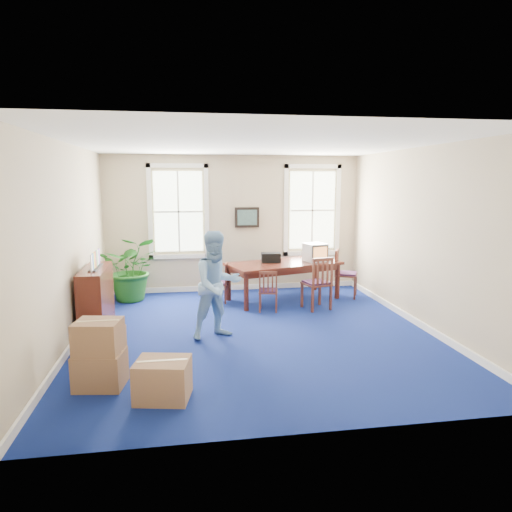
{
  "coord_description": "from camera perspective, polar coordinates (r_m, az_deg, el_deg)",
  "views": [
    {
      "loc": [
        -1.19,
        -7.5,
        2.6
      ],
      "look_at": [
        0.1,
        0.6,
        1.25
      ],
      "focal_mm": 32.0,
      "sensor_mm": 36.0,
      "label": 1
    }
  ],
  "objects": [
    {
      "name": "floor",
      "position": [
        8.02,
        -0.03,
        -9.56
      ],
      "size": [
        6.5,
        6.5,
        0.0
      ],
      "primitive_type": "plane",
      "color": "navy",
      "rests_on": "ground"
    },
    {
      "name": "ceiling",
      "position": [
        7.62,
        -0.03,
        13.87
      ],
      "size": [
        6.5,
        6.5,
        0.0
      ],
      "primitive_type": "plane",
      "rotation": [
        3.14,
        0.0,
        0.0
      ],
      "color": "white",
      "rests_on": "ground"
    },
    {
      "name": "wall_back",
      "position": [
        10.86,
        -2.73,
        4.05
      ],
      "size": [
        6.5,
        0.0,
        6.5
      ],
      "primitive_type": "plane",
      "rotation": [
        1.57,
        0.0,
        0.0
      ],
      "color": "tan",
      "rests_on": "ground"
    },
    {
      "name": "wall_front",
      "position": [
        4.52,
        6.46,
        -3.47
      ],
      "size": [
        6.5,
        0.0,
        6.5
      ],
      "primitive_type": "plane",
      "rotation": [
        -1.57,
        0.0,
        0.0
      ],
      "color": "tan",
      "rests_on": "ground"
    },
    {
      "name": "wall_left",
      "position": [
        7.78,
        -22.43,
        1.25
      ],
      "size": [
        0.0,
        6.5,
        6.5
      ],
      "primitive_type": "plane",
      "rotation": [
        1.57,
        0.0,
        1.57
      ],
      "color": "tan",
      "rests_on": "ground"
    },
    {
      "name": "wall_right",
      "position": [
        8.65,
        20.02,
        2.14
      ],
      "size": [
        0.0,
        6.5,
        6.5
      ],
      "primitive_type": "plane",
      "rotation": [
        1.57,
        0.0,
        -1.57
      ],
      "color": "tan",
      "rests_on": "ground"
    },
    {
      "name": "baseboard_back",
      "position": [
        11.08,
        -2.65,
        -3.92
      ],
      "size": [
        6.0,
        0.04,
        0.12
      ],
      "primitive_type": "cube",
      "color": "white",
      "rests_on": "ground"
    },
    {
      "name": "baseboard_left",
      "position": [
        8.11,
        -21.54,
        -9.57
      ],
      "size": [
        0.04,
        6.5,
        0.12
      ],
      "primitive_type": "cube",
      "color": "white",
      "rests_on": "ground"
    },
    {
      "name": "baseboard_right",
      "position": [
        8.94,
        19.3,
        -7.69
      ],
      "size": [
        0.04,
        6.5,
        0.12
      ],
      "primitive_type": "cube",
      "color": "white",
      "rests_on": "ground"
    },
    {
      "name": "window_left",
      "position": [
        10.75,
        -9.67,
        5.48
      ],
      "size": [
        1.4,
        0.12,
        2.2
      ],
      "primitive_type": null,
      "color": "white",
      "rests_on": "ground"
    },
    {
      "name": "window_right",
      "position": [
        11.19,
        7.04,
        5.69
      ],
      "size": [
        1.4,
        0.12,
        2.2
      ],
      "primitive_type": null,
      "color": "white",
      "rests_on": "ground"
    },
    {
      "name": "wall_picture",
      "position": [
        10.83,
        -1.13,
        4.85
      ],
      "size": [
        0.58,
        0.06,
        0.48
      ],
      "primitive_type": null,
      "color": "black",
      "rests_on": "ground"
    },
    {
      "name": "conference_table",
      "position": [
        10.12,
        3.47,
        -3.13
      ],
      "size": [
        2.67,
        1.79,
        0.84
      ],
      "primitive_type": null,
      "rotation": [
        0.0,
        0.0,
        0.3
      ],
      "color": "#491B12",
      "rests_on": "ground"
    },
    {
      "name": "crt_tv",
      "position": [
        10.23,
        7.4,
        0.48
      ],
      "size": [
        0.54,
        0.57,
        0.4
      ],
      "primitive_type": null,
      "rotation": [
        0.0,
        0.0,
        0.25
      ],
      "color": "#B7B7BC",
      "rests_on": "conference_table"
    },
    {
      "name": "game_console",
      "position": [
        10.31,
        9.25,
        -0.49
      ],
      "size": [
        0.21,
        0.23,
        0.05
      ],
      "primitive_type": "cube",
      "rotation": [
        0.0,
        0.0,
        -0.38
      ],
      "color": "white",
      "rests_on": "conference_table"
    },
    {
      "name": "equipment_bag",
      "position": [
        10.01,
        1.87,
        -0.2
      ],
      "size": [
        0.44,
        0.31,
        0.21
      ],
      "primitive_type": "cube",
      "rotation": [
        0.0,
        0.0,
        -0.09
      ],
      "color": "black",
      "rests_on": "conference_table"
    },
    {
      "name": "chair_near_left",
      "position": [
        9.22,
        1.54,
        -4.32
      ],
      "size": [
        0.45,
        0.45,
        0.84
      ],
      "primitive_type": null,
      "rotation": [
        0.0,
        0.0,
        2.93
      ],
      "color": "maroon",
      "rests_on": "ground"
    },
    {
      "name": "chair_near_right",
      "position": [
        9.42,
        7.57,
        -3.31
      ],
      "size": [
        0.6,
        0.6,
        1.1
      ],
      "primitive_type": null,
      "rotation": [
        0.0,
        0.0,
        3.4
      ],
      "color": "maroon",
      "rests_on": "ground"
    },
    {
      "name": "chair_end_left",
      "position": [
        9.91,
        -4.75,
        -3.33
      ],
      "size": [
        0.45,
        0.45,
        0.86
      ],
      "primitive_type": null,
      "rotation": [
        0.0,
        0.0,
        -1.76
      ],
      "color": "maroon",
      "rests_on": "ground"
    },
    {
      "name": "chair_end_right",
      "position": [
        10.5,
        11.23,
        -2.17
      ],
      "size": [
        0.64,
        0.64,
        1.07
      ],
      "primitive_type": null,
      "rotation": [
        0.0,
        0.0,
        1.14
      ],
      "color": "maroon",
      "rests_on": "ground"
    },
    {
      "name": "man",
      "position": [
        7.59,
        -4.86,
        -3.63
      ],
      "size": [
        1.07,
        0.96,
        1.8
      ],
      "primitive_type": "imported",
      "rotation": [
        0.0,
        0.0,
        0.38
      ],
      "color": "#80AFDB",
      "rests_on": "ground"
    },
    {
      "name": "credenza",
      "position": [
        8.5,
        -19.33,
        -5.09
      ],
      "size": [
        0.42,
        1.42,
        1.11
      ],
      "primitive_type": "cube",
      "rotation": [
        0.0,
        0.0,
        0.01
      ],
      "color": "#491B12",
      "rests_on": "ground"
    },
    {
      "name": "brochure_rack",
      "position": [
        8.36,
        -19.46,
        -0.35
      ],
      "size": [
        0.38,
        0.7,
        0.31
      ],
      "primitive_type": null,
      "rotation": [
        0.0,
        0.0,
        -0.39
      ],
      "color": "#99999E",
      "rests_on": "credenza"
    },
    {
      "name": "potted_plant",
      "position": [
        10.35,
        -15.23,
        -1.51
      ],
      "size": [
        1.3,
        1.14,
        1.42
      ],
      "primitive_type": "imported",
      "rotation": [
        0.0,
        0.0,
        -0.02
      ],
      "color": "#195417",
      "rests_on": "ground"
    },
    {
      "name": "cardboard_boxes",
      "position": [
        6.29,
        -16.73,
        -10.96
      ],
      "size": [
        1.8,
        1.8,
        0.92
      ],
      "primitive_type": null,
      "rotation": [
        0.0,
        0.0,
        -0.13
      ],
      "color": "#916745",
      "rests_on": "ground"
    }
  ]
}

